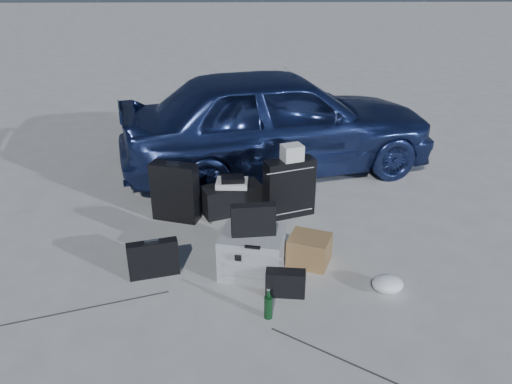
% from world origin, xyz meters
% --- Properties ---
extents(ground, '(60.00, 60.00, 0.00)m').
position_xyz_m(ground, '(0.00, 0.00, 0.00)').
color(ground, '#B4B4AF').
rests_on(ground, ground).
extents(car, '(4.51, 2.68, 1.44)m').
position_xyz_m(car, '(0.49, 2.58, 0.72)').
color(car, navy).
rests_on(car, ground).
extents(pelican_case, '(0.66, 0.58, 0.42)m').
position_xyz_m(pelican_case, '(0.10, 0.07, 0.21)').
color(pelican_case, '#A9ABAF').
rests_on(pelican_case, ground).
extents(laptop_bag, '(0.41, 0.14, 0.30)m').
position_xyz_m(laptop_bag, '(0.11, 0.06, 0.57)').
color(laptop_bag, black).
rests_on(laptop_bag, pelican_case).
extents(briefcase, '(0.48, 0.22, 0.36)m').
position_xyz_m(briefcase, '(-0.82, 0.03, 0.18)').
color(briefcase, black).
rests_on(briefcase, ground).
extents(suitcase_left, '(0.55, 0.33, 0.68)m').
position_xyz_m(suitcase_left, '(-0.75, 1.15, 0.34)').
color(suitcase_left, black).
rests_on(suitcase_left, ground).
extents(suitcase_right, '(0.61, 0.39, 0.68)m').
position_xyz_m(suitcase_right, '(0.54, 1.22, 0.34)').
color(suitcase_right, black).
rests_on(suitcase_right, ground).
extents(white_carton, '(0.27, 0.24, 0.18)m').
position_xyz_m(white_carton, '(0.56, 1.22, 0.77)').
color(white_carton, silver).
rests_on(white_carton, suitcase_right).
extents(duffel_bag, '(0.74, 0.52, 0.34)m').
position_xyz_m(duffel_bag, '(-0.12, 1.31, 0.17)').
color(duffel_bag, black).
rests_on(duffel_bag, ground).
extents(flat_box_white, '(0.38, 0.29, 0.06)m').
position_xyz_m(flat_box_white, '(-0.11, 1.31, 0.37)').
color(flat_box_white, silver).
rests_on(flat_box_white, duffel_bag).
extents(flat_box_black, '(0.27, 0.20, 0.06)m').
position_xyz_m(flat_box_black, '(-0.10, 1.30, 0.43)').
color(flat_box_black, black).
rests_on(flat_box_black, flat_box_white).
extents(kraft_bag, '(0.28, 0.18, 0.36)m').
position_xyz_m(kraft_bag, '(0.11, 0.43, 0.18)').
color(kraft_bag, '#AF7F4C').
rests_on(kraft_bag, ground).
extents(cardboard_box, '(0.48, 0.45, 0.29)m').
position_xyz_m(cardboard_box, '(0.66, 0.22, 0.14)').
color(cardboard_box, brown).
rests_on(cardboard_box, ground).
extents(plastic_bag, '(0.28, 0.24, 0.15)m').
position_xyz_m(plastic_bag, '(1.31, -0.27, 0.08)').
color(plastic_bag, white).
rests_on(plastic_bag, ground).
extents(messenger_bag, '(0.36, 0.17, 0.24)m').
position_xyz_m(messenger_bag, '(0.39, -0.29, 0.12)').
color(messenger_bag, black).
rests_on(messenger_bag, ground).
extents(green_bottle, '(0.09, 0.09, 0.28)m').
position_xyz_m(green_bottle, '(0.22, -0.60, 0.14)').
color(green_bottle, black).
rests_on(green_bottle, ground).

